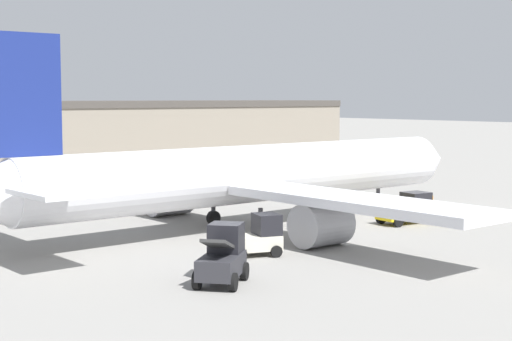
{
  "coord_description": "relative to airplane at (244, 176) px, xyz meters",
  "views": [
    {
      "loc": [
        -31.49,
        -37.32,
        8.11
      ],
      "look_at": [
        0.0,
        0.0,
        3.56
      ],
      "focal_mm": 55.0,
      "sensor_mm": 36.0,
      "label": 1
    }
  ],
  "objects": [
    {
      "name": "baggage_tug",
      "position": [
        -4.72,
        -6.9,
        -2.31
      ],
      "size": [
        3.13,
        2.66,
        2.14
      ],
      "rotation": [
        0.0,
        0.0,
        -0.34
      ],
      "color": "beige",
      "rests_on": "ground_plane"
    },
    {
      "name": "belt_loader_truck",
      "position": [
        -9.85,
        -10.6,
        -2.09
      ],
      "size": [
        3.45,
        3.26,
        2.56
      ],
      "rotation": [
        0.0,
        0.0,
        0.66
      ],
      "color": "#2D2D33",
      "rests_on": "ground_plane"
    },
    {
      "name": "ground_crew_worker",
      "position": [
        13.28,
        -4.14,
        -2.42
      ],
      "size": [
        0.35,
        0.35,
        1.6
      ],
      "rotation": [
        0.0,
        0.0,
        4.5
      ],
      "color": "#1E2338",
      "rests_on": "ground_plane"
    },
    {
      "name": "ground_plane",
      "position": [
        1.0,
        -0.0,
        -3.28
      ],
      "size": [
        400.0,
        400.0,
        0.0
      ],
      "primitive_type": "plane",
      "color": "gray"
    },
    {
      "name": "airplane",
      "position": [
        0.0,
        0.0,
        0.0
      ],
      "size": [
        38.87,
        35.89,
        11.34
      ],
      "rotation": [
        0.0,
        0.0,
        -0.0
      ],
      "color": "white",
      "rests_on": "ground_plane"
    },
    {
      "name": "pushback_tug",
      "position": [
        9.41,
        -5.31,
        -2.35
      ],
      "size": [
        3.77,
        2.33,
        1.99
      ],
      "rotation": [
        0.0,
        0.0,
        -0.14
      ],
      "color": "yellow",
      "rests_on": "ground_plane"
    }
  ]
}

